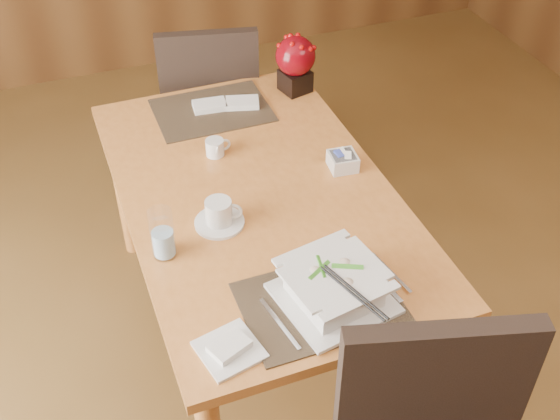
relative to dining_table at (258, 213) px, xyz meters
name	(u,v)px	position (x,y,z in m)	size (l,w,h in m)	color
dining_table	(258,213)	(0.00, 0.00, 0.00)	(0.90, 1.50, 0.75)	#C77937
placemat_near	(320,303)	(0.00, -0.55, 0.10)	(0.45, 0.33, 0.01)	black
placemat_far	(212,110)	(0.00, 0.55, 0.10)	(0.45, 0.33, 0.01)	black
soup_setting	(334,287)	(0.04, -0.55, 0.16)	(0.34, 0.34, 0.12)	silver
coffee_cup	(219,214)	(-0.17, -0.11, 0.14)	(0.16, 0.16, 0.09)	silver
water_glass	(162,234)	(-0.37, -0.19, 0.18)	(0.08, 0.08, 0.17)	silver
creamer_jug	(215,148)	(-0.07, 0.26, 0.13)	(0.09, 0.09, 0.06)	silver
sugar_caddy	(343,161)	(0.33, 0.02, 0.13)	(0.10, 0.10, 0.06)	silver
berry_decor	(295,61)	(0.37, 0.58, 0.23)	(0.16, 0.16, 0.24)	black
napkins_far	(228,104)	(0.07, 0.55, 0.11)	(0.26, 0.09, 0.02)	white
bread_plate	(230,350)	(-0.30, -0.62, 0.10)	(0.16, 0.16, 0.01)	silver
far_chair	(211,105)	(0.09, 0.92, -0.11)	(0.54, 0.54, 0.96)	black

